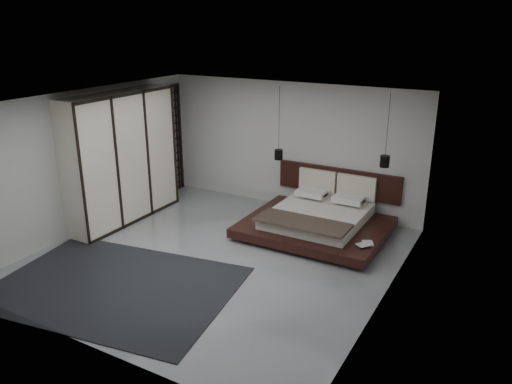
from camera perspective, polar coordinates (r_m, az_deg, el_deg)
The scene contains 14 objects.
floor at distance 9.11m, azimuth -4.43°, elevation -7.35°, with size 6.00×6.00×0.00m, color gray.
ceiling at distance 8.25m, azimuth -4.94°, elevation 10.31°, with size 6.00×6.00×0.00m, color white.
wall_back at distance 11.10m, azimuth 3.97°, elevation 5.27°, with size 6.00×6.00×0.00m, color beige.
wall_front at distance 6.49m, azimuth -19.59°, elevation -6.26°, with size 6.00×6.00×0.00m, color beige.
wall_left at distance 10.49m, azimuth -18.47°, elevation 3.49°, with size 6.00×6.00×0.00m, color beige.
wall_right at distance 7.43m, azimuth 15.00°, elevation -2.52°, with size 6.00×6.00×0.00m, color beige.
lattice_screen at distance 12.20m, azimuth -9.86°, elevation 5.84°, with size 0.05×0.90×2.60m, color black.
bed at distance 10.05m, azimuth 7.12°, elevation -3.05°, with size 2.72×2.37×1.07m.
book_lower at distance 9.16m, azimuth 12.06°, elevation -5.75°, with size 0.19×0.26×0.02m, color #99724C.
book_upper at distance 9.13m, azimuth 11.89°, elevation -5.67°, with size 0.19×0.26×0.02m, color #99724C.
pendant_left at distance 10.50m, azimuth 2.60°, elevation 4.34°, with size 0.18×0.18×1.54m.
pendant_right at distance 9.71m, azimuth 14.50°, elevation 3.44°, with size 0.18×0.18×1.39m.
wardrobe at distance 10.67m, azimuth -15.13°, elevation 3.79°, with size 0.65×2.75×2.70m.
rug at distance 8.45m, azimuth -15.84°, elevation -10.30°, with size 3.77×2.69×0.02m, color black.
Camera 1 is at (4.57, -6.75, 4.07)m, focal length 35.00 mm.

